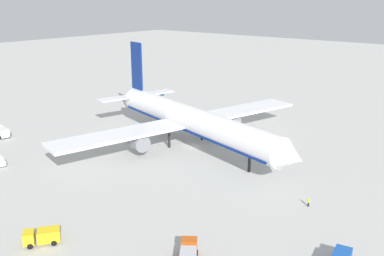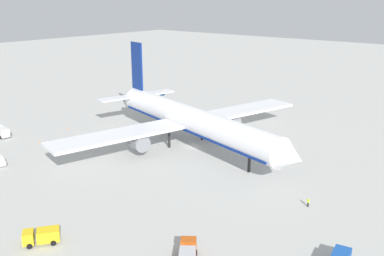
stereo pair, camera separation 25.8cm
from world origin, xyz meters
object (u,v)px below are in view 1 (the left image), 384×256
airliner (189,120)px  service_truck_4 (42,236)px  traffic_cone_3 (238,110)px  traffic_cone_2 (108,113)px  service_truck_3 (188,254)px  traffic_cone_1 (39,142)px  service_van (0,161)px  baggage_cart_0 (162,95)px  ground_worker_2 (308,202)px  service_truck_5 (2,132)px  traffic_cone_0 (68,128)px  traffic_cone_4 (171,108)px

airliner → service_truck_4: bearing=-76.5°
traffic_cone_3 → traffic_cone_2: bearing=-136.0°
airliner → service_truck_3: size_ratio=11.23×
airliner → traffic_cone_1: (-33.07, -24.75, -6.82)m
service_van → baggage_cart_0: (-22.47, 80.18, -0.77)m
service_truck_3 → ground_worker_2: 29.33m
service_truck_5 → service_van: size_ratio=1.43×
service_truck_5 → ground_worker_2: (86.50, 15.66, -0.68)m
service_truck_4 → service_truck_5: bearing=157.8°
service_van → ground_worker_2: service_van is taller
traffic_cone_1 → traffic_cone_0: bearing=110.3°
ground_worker_2 → traffic_cone_4: size_ratio=3.16×
service_truck_5 → service_van: 23.33m
airliner → traffic_cone_2: bearing=170.0°
service_truck_4 → service_van: (-38.36, 12.70, -0.33)m
traffic_cone_2 → service_truck_4: bearing=-47.3°
airliner → baggage_cart_0: bearing=140.0°
traffic_cone_1 → traffic_cone_4: (2.99, 50.75, 0.00)m
service_truck_3 → ground_worker_2: bearing=78.4°
traffic_cone_3 → traffic_cone_4: bearing=-146.9°
service_van → traffic_cone_3: size_ratio=8.77×
baggage_cart_0 → traffic_cone_0: size_ratio=5.51×
airliner → traffic_cone_0: airliner is taller
traffic_cone_2 → traffic_cone_3: size_ratio=1.00×
service_truck_5 → traffic_cone_1: 13.67m
ground_worker_2 → traffic_cone_0: size_ratio=3.16×
service_truck_4 → traffic_cone_4: 89.34m
service_truck_5 → baggage_cart_0: size_ratio=2.27×
service_truck_5 → traffic_cone_0: bearing=62.8°
airliner → service_truck_5: size_ratio=10.89×
service_truck_4 → traffic_cone_3: bearing=104.1°
traffic_cone_1 → traffic_cone_4: bearing=86.6°
ground_worker_2 → traffic_cone_1: 74.37m
service_truck_5 → traffic_cone_1: service_truck_5 is taller
service_van → traffic_cone_0: bearing=113.5°
service_truck_3 → traffic_cone_3: (-44.77, 80.42, -1.21)m
ground_worker_2 → traffic_cone_4: ground_worker_2 is taller
traffic_cone_0 → traffic_cone_2: same height
baggage_cart_0 → traffic_cone_4: bearing=-38.5°
service_truck_3 → baggage_cart_0: bearing=135.2°
traffic_cone_3 → traffic_cone_1: bearing=-109.7°
airliner → traffic_cone_3: (-10.33, 38.87, -6.82)m
traffic_cone_3 → ground_worker_2: bearing=-45.6°
service_truck_4 → traffic_cone_1: 53.45m
airliner → traffic_cone_2: (-42.81, 7.51, -6.82)m
baggage_cart_0 → traffic_cone_2: traffic_cone_2 is taller
service_truck_5 → baggage_cart_0: bearing=91.7°
service_truck_4 → traffic_cone_2: 81.67m
airliner → traffic_cone_3: 40.79m
airliner → traffic_cone_1: 41.86m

